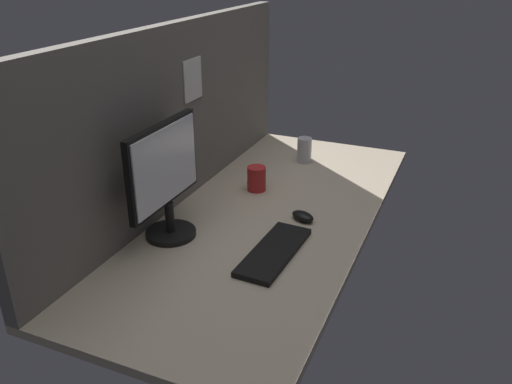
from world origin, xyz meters
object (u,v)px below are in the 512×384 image
at_px(monitor, 165,177).
at_px(mug_steel, 304,150).
at_px(keyboard, 274,252).
at_px(mouse, 303,216).
at_px(mug_red_plastic, 257,179).

xyz_separation_m(monitor, mug_steel, (0.87, -0.22, -0.17)).
distance_m(keyboard, mug_steel, 0.87).
height_order(keyboard, mouse, mouse).
distance_m(keyboard, mouse, 0.27).
distance_m(mouse, mug_steel, 0.61).
bearing_deg(mouse, mug_red_plastic, 78.07).
height_order(mouse, mug_steel, mug_steel).
relative_size(mouse, mug_steel, 0.81).
xyz_separation_m(mug_red_plastic, mug_steel, (0.39, -0.08, 0.01)).
bearing_deg(mouse, monitor, 148.81).
xyz_separation_m(mouse, mug_red_plastic, (0.19, 0.27, 0.04)).
relative_size(monitor, mouse, 4.32).
height_order(keyboard, mug_steel, mug_steel).
relative_size(mug_red_plastic, mug_steel, 0.88).
xyz_separation_m(monitor, mouse, (0.29, -0.40, -0.21)).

